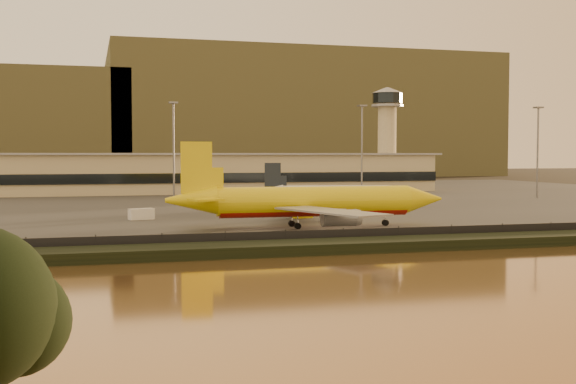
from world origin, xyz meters
The scene contains 12 objects.
ground centered at (0.00, 0.00, 0.00)m, with size 900.00×900.00×0.00m, color black.
embankment centered at (0.00, -17.00, 0.70)m, with size 320.00×7.00×1.40m, color black.
tarmac centered at (0.00, 95.00, 0.10)m, with size 320.00×220.00×0.20m, color #2D2D2D.
perimeter_fence centered at (0.00, -13.00, 1.30)m, with size 300.00×0.05×2.20m, color black.
terminal_building centered at (-14.52, 125.55, 6.25)m, with size 202.00×25.00×12.60m.
control_tower centered at (70.00, 131.00, 21.66)m, with size 11.20×11.20×35.50m.
apron_light_masts centered at (15.00, 75.00, 15.70)m, with size 152.20×12.20×25.40m.
distant_hills centered at (-20.74, 340.00, 31.39)m, with size 470.00×160.00×70.00m.
dhl_cargo_jet centered at (4.65, 11.04, 4.45)m, with size 47.57×46.62×14.22m.
white_narrowbody_jet centered at (24.05, 55.56, 3.25)m, with size 35.43×34.09×10.23m.
gse_vehicle_yellow centered at (8.69, 28.39, 1.03)m, with size 3.67×1.65×1.65m, color yellow.
gse_vehicle_white centered at (-21.35, 33.56, 1.23)m, with size 4.57×2.05×2.05m, color white.
Camera 1 is at (-30.63, -103.40, 12.40)m, focal length 45.00 mm.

